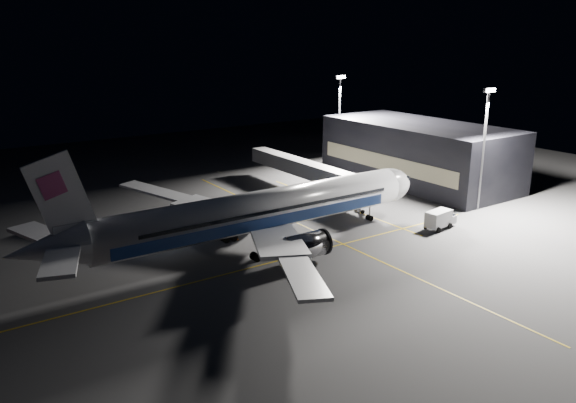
% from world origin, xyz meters
% --- Properties ---
extents(ground, '(200.00, 200.00, 0.00)m').
position_xyz_m(ground, '(0.00, 0.00, 0.00)').
color(ground, '#4C4C4F').
rests_on(ground, ground).
extents(guide_line_main, '(0.25, 80.00, 0.01)m').
position_xyz_m(guide_line_main, '(10.00, 0.00, 0.01)').
color(guide_line_main, gold).
rests_on(guide_line_main, ground).
extents(guide_line_cross, '(70.00, 0.25, 0.01)m').
position_xyz_m(guide_line_cross, '(0.00, -6.00, 0.01)').
color(guide_line_cross, gold).
rests_on(guide_line_cross, ground).
extents(guide_line_side, '(0.25, 40.00, 0.01)m').
position_xyz_m(guide_line_side, '(22.00, 10.00, 0.01)').
color(guide_line_side, gold).
rests_on(guide_line_side, ground).
extents(airliner, '(61.48, 54.22, 16.64)m').
position_xyz_m(airliner, '(-1.08, 0.00, 5.16)').
color(airliner, silver).
rests_on(airliner, ground).
extents(terminal, '(18.12, 40.00, 12.00)m').
position_xyz_m(terminal, '(45.98, 14.00, 6.00)').
color(terminal, black).
rests_on(terminal, ground).
extents(jet_bridge, '(3.60, 34.40, 6.30)m').
position_xyz_m(jet_bridge, '(22.00, 18.06, 4.58)').
color(jet_bridge, '#B2B2B7').
rests_on(jet_bridge, ground).
extents(floodlight_mast_north, '(2.40, 0.68, 20.70)m').
position_xyz_m(floodlight_mast_north, '(40.00, 31.99, 12.37)').
color(floodlight_mast_north, '#59595E').
rests_on(floodlight_mast_north, ground).
extents(floodlight_mast_south, '(2.40, 0.67, 20.70)m').
position_xyz_m(floodlight_mast_south, '(40.00, -6.01, 12.37)').
color(floodlight_mast_south, '#59595E').
rests_on(floodlight_mast_south, ground).
extents(service_truck, '(5.93, 3.06, 2.91)m').
position_xyz_m(service_truck, '(26.97, -9.04, 1.56)').
color(service_truck, silver).
rests_on(service_truck, ground).
extents(baggage_tug, '(3.19, 2.86, 1.93)m').
position_xyz_m(baggage_tug, '(-9.51, 15.04, 0.89)').
color(baggage_tug, black).
rests_on(baggage_tug, ground).
extents(safety_cone_a, '(0.41, 0.41, 0.61)m').
position_xyz_m(safety_cone_a, '(6.00, 4.00, 0.30)').
color(safety_cone_a, '#D85709').
rests_on(safety_cone_a, ground).
extents(safety_cone_b, '(0.34, 0.34, 0.51)m').
position_xyz_m(safety_cone_b, '(-1.72, 4.00, 0.26)').
color(safety_cone_b, '#D85709').
rests_on(safety_cone_b, ground).
extents(safety_cone_c, '(0.46, 0.46, 0.69)m').
position_xyz_m(safety_cone_c, '(-3.38, 4.00, 0.34)').
color(safety_cone_c, '#D85709').
rests_on(safety_cone_c, ground).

